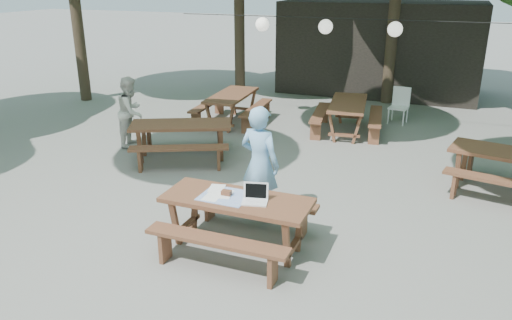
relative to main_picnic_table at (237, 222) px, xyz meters
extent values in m
plane|color=slate|center=(-0.26, 0.34, -0.39)|extent=(80.00, 80.00, 0.00)
cube|color=black|center=(0.24, 10.84, 1.01)|extent=(6.00, 3.00, 2.80)
cube|color=#512E1C|center=(0.00, 0.00, 0.33)|extent=(2.00, 0.80, 0.06)
cube|color=#512E1C|center=(0.00, -0.65, 0.06)|extent=(1.90, 0.28, 0.05)
cube|color=#512E1C|center=(0.00, 0.65, 0.06)|extent=(1.90, 0.28, 0.05)
cube|color=#512E1C|center=(0.00, 0.00, -0.04)|extent=(1.70, 0.70, 0.69)
cube|color=#512E1C|center=(-2.48, 2.86, 0.33)|extent=(2.15, 1.58, 0.06)
cube|color=#512E1C|center=(-2.20, 2.28, 0.06)|extent=(1.84, 1.07, 0.05)
cube|color=#512E1C|center=(-2.76, 3.45, 0.06)|extent=(1.84, 1.07, 0.05)
cube|color=#512E1C|center=(-2.48, 2.86, -0.04)|extent=(1.84, 1.36, 0.69)
cube|color=#512E1C|center=(3.48, 2.73, 0.06)|extent=(1.92, 0.66, 0.05)
cube|color=#512E1C|center=(3.61, 3.37, -0.04)|extent=(1.81, 1.03, 0.69)
cube|color=#512E1C|center=(-2.61, 5.63, 0.33)|extent=(0.92, 2.05, 0.06)
cube|color=#512E1C|center=(-1.96, 5.67, 0.06)|extent=(0.40, 1.91, 0.05)
cube|color=#512E1C|center=(-3.26, 5.59, 0.06)|extent=(0.40, 1.91, 0.05)
cube|color=#512E1C|center=(-2.61, 5.63, -0.04)|extent=(0.80, 1.74, 0.69)
cube|color=#512E1C|center=(0.28, 5.88, 0.33)|extent=(1.05, 2.09, 0.06)
cube|color=#512E1C|center=(0.93, 5.97, 0.06)|extent=(0.52, 1.92, 0.05)
cube|color=#512E1C|center=(-0.36, 5.80, 0.06)|extent=(0.52, 1.92, 0.05)
cube|color=#512E1C|center=(0.28, 5.88, -0.04)|extent=(0.92, 1.78, 0.69)
imported|color=#7FB9E8|center=(-0.05, 0.97, 0.50)|extent=(0.72, 0.55, 1.78)
imported|color=silver|center=(-3.93, 3.25, 0.37)|extent=(0.71, 0.83, 1.52)
cube|color=white|center=(1.31, 7.18, 0.01)|extent=(0.50, 0.50, 0.04)
cube|color=white|center=(1.34, 7.37, 0.27)|extent=(0.44, 0.10, 0.48)
cube|color=white|center=(1.31, 7.18, -0.20)|extent=(0.47, 0.47, 0.38)
cube|color=white|center=(0.28, -0.05, 0.37)|extent=(0.37, 0.30, 0.02)
cube|color=white|center=(0.25, 0.06, 0.49)|extent=(0.33, 0.13, 0.23)
cube|color=black|center=(0.25, 0.05, 0.49)|extent=(0.28, 0.11, 0.19)
cube|color=#3B6CCB|center=(-0.17, 0.00, 0.37)|extent=(0.66, 0.56, 0.01)
cube|color=white|center=(-0.31, -0.10, 0.37)|extent=(0.22, 0.30, 0.00)
cube|color=white|center=(-0.20, 0.03, 0.37)|extent=(0.25, 0.33, 0.00)
cube|color=white|center=(-0.38, 0.16, 0.38)|extent=(0.27, 0.34, 0.00)
cube|color=brown|center=(-0.16, 0.02, 0.41)|extent=(0.13, 0.09, 0.06)
cylinder|color=black|center=(0.24, 6.34, 2.21)|extent=(9.00, 0.02, 0.02)
sphere|color=white|center=(-2.06, 6.34, 2.01)|extent=(0.34, 0.34, 0.34)
sphere|color=white|center=(-0.46, 6.34, 2.01)|extent=(0.34, 0.34, 0.34)
sphere|color=white|center=(1.14, 6.34, 2.01)|extent=(0.34, 0.34, 0.34)
cylinder|color=#2D2319|center=(-7.76, 6.34, 2.29)|extent=(0.32, 0.32, 5.35)
cylinder|color=#2D2319|center=(-3.76, 8.84, 2.02)|extent=(0.32, 0.32, 4.82)
cylinder|color=#2D2319|center=(0.74, 9.34, 2.23)|extent=(0.32, 0.32, 5.24)
camera|label=1|loc=(2.47, -5.54, 3.16)|focal=35.00mm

